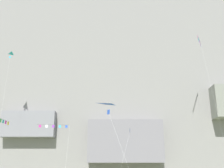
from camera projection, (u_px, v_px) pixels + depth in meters
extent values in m
cube|color=gray|center=(122.00, 42.00, 77.31)|extent=(180.00, 26.15, 74.85)
cube|color=gray|center=(30.00, 125.00, 56.79)|extent=(10.86, 3.27, 5.27)
cube|color=gray|center=(126.00, 141.00, 54.86)|extent=(14.83, 3.98, 8.26)
pyramid|color=teal|center=(9.00, 57.00, 52.63)|extent=(1.09, 1.51, 0.25)
cube|color=#38B2D1|center=(11.00, 57.00, 52.65)|extent=(0.41, 0.10, 0.44)
cylinder|color=silver|center=(2.00, 115.00, 46.40)|extent=(1.58, 5.73, 23.67)
cylinder|color=black|center=(54.00, 125.00, 46.33)|extent=(5.45, 0.64, 0.02)
cube|color=blue|center=(67.00, 127.00, 46.48)|extent=(0.41, 0.08, 0.45)
cube|color=#38B2D1|center=(61.00, 126.00, 46.37)|extent=(0.41, 0.08, 0.45)
cube|color=purple|center=(54.00, 126.00, 46.25)|extent=(0.41, 0.09, 0.45)
cube|color=white|center=(48.00, 126.00, 46.14)|extent=(0.41, 0.09, 0.45)
cube|color=#CC3399|center=(41.00, 126.00, 46.03)|extent=(0.41, 0.11, 0.45)
cylinder|color=silver|center=(68.00, 156.00, 43.08)|extent=(0.16, 4.22, 10.28)
cylinder|color=black|center=(131.00, 130.00, 33.12)|extent=(0.24, 3.40, 0.02)
cube|color=navy|center=(131.00, 133.00, 34.45)|extent=(0.05, 0.30, 0.34)
cube|color=blue|center=(131.00, 133.00, 33.99)|extent=(0.05, 0.30, 0.34)
cube|color=orange|center=(131.00, 132.00, 33.53)|extent=(0.07, 0.30, 0.34)
cube|color=black|center=(131.00, 131.00, 33.06)|extent=(0.07, 0.30, 0.34)
cube|color=blue|center=(131.00, 131.00, 32.60)|extent=(0.07, 0.30, 0.34)
cube|color=navy|center=(131.00, 130.00, 32.14)|extent=(0.07, 0.30, 0.34)
cube|color=navy|center=(131.00, 130.00, 31.67)|extent=(0.07, 0.30, 0.34)
cylinder|color=silver|center=(123.00, 163.00, 32.23)|extent=(2.13, 2.90, 7.63)
cylinder|color=black|center=(3.00, 119.00, 31.30)|extent=(0.32, 3.83, 0.02)
cube|color=green|center=(2.00, 121.00, 30.93)|extent=(0.06, 0.35, 0.39)
cube|color=teal|center=(4.00, 122.00, 31.54)|extent=(0.08, 0.35, 0.39)
cube|color=#CC3399|center=(7.00, 123.00, 32.14)|extent=(0.07, 0.35, 0.39)
cube|color=yellow|center=(9.00, 123.00, 32.75)|extent=(0.06, 0.35, 0.39)
cylinder|color=black|center=(200.00, 40.00, 52.19)|extent=(1.97, 4.19, 0.03)
cube|color=blue|center=(202.00, 45.00, 53.82)|extent=(0.26, 0.44, 0.50)
cube|color=pink|center=(201.00, 44.00, 53.25)|extent=(0.25, 0.44, 0.50)
cube|color=white|center=(201.00, 43.00, 52.68)|extent=(0.26, 0.44, 0.50)
cube|color=purple|center=(200.00, 41.00, 52.11)|extent=(0.26, 0.44, 0.50)
cube|color=teal|center=(200.00, 40.00, 51.54)|extent=(0.25, 0.44, 0.50)
cube|color=teal|center=(199.00, 39.00, 50.97)|extent=(0.24, 0.43, 0.50)
cube|color=#CC3399|center=(199.00, 37.00, 50.40)|extent=(0.23, 0.43, 0.50)
cylinder|color=silver|center=(217.00, 107.00, 46.85)|extent=(0.34, 7.08, 26.60)
pyramid|color=blue|center=(112.00, 109.00, 26.25)|extent=(2.04, 1.82, 0.20)
cube|color=blue|center=(109.00, 112.00, 26.66)|extent=(0.27, 0.42, 0.50)
cylinder|color=silver|center=(125.00, 155.00, 22.83)|extent=(2.69, 5.42, 8.41)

